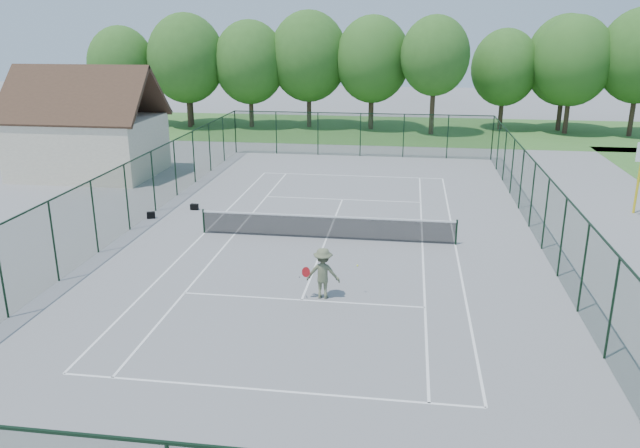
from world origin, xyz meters
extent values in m
plane|color=gray|center=(0.00, 0.00, 0.00)|extent=(140.00, 140.00, 0.00)
cube|color=#437931|center=(0.00, 30.00, 0.01)|extent=(80.00, 16.00, 0.01)
cube|color=white|center=(0.00, 11.88, 0.00)|extent=(10.97, 0.08, 0.01)
cube|color=white|center=(0.00, -11.88, 0.00)|extent=(10.97, 0.08, 0.01)
cube|color=white|center=(0.00, 6.40, 0.00)|extent=(8.23, 0.08, 0.01)
cube|color=white|center=(0.00, -6.40, 0.00)|extent=(8.23, 0.08, 0.01)
cube|color=white|center=(5.49, 0.00, 0.00)|extent=(0.08, 23.77, 0.01)
cube|color=white|center=(-5.49, 0.00, 0.00)|extent=(0.08, 23.77, 0.01)
cube|color=white|center=(4.12, 0.00, 0.00)|extent=(0.08, 23.77, 0.01)
cube|color=white|center=(-4.12, 0.00, 0.00)|extent=(0.08, 23.77, 0.01)
cube|color=white|center=(0.00, 0.00, 0.00)|extent=(0.08, 12.80, 0.01)
cylinder|color=black|center=(-5.50, 0.00, 0.55)|extent=(0.08, 0.08, 1.10)
cylinder|color=black|center=(5.50, 0.00, 0.55)|extent=(0.08, 0.08, 1.10)
cube|color=black|center=(0.00, 0.00, 0.50)|extent=(11.00, 0.02, 0.96)
cube|color=white|center=(0.00, 0.00, 1.00)|extent=(11.00, 0.05, 0.07)
cube|color=#153219|center=(0.00, 18.00, 1.50)|extent=(18.00, 0.02, 3.00)
cube|color=#153219|center=(9.00, 0.00, 1.50)|extent=(0.02, 36.00, 3.00)
cube|color=#153219|center=(-9.00, 0.00, 1.50)|extent=(0.02, 36.00, 3.00)
cube|color=black|center=(0.00, 18.00, 3.00)|extent=(18.00, 0.05, 0.05)
cube|color=black|center=(0.00, -18.00, 3.00)|extent=(18.00, 0.05, 0.05)
cube|color=black|center=(9.00, 0.00, 3.00)|extent=(0.05, 36.00, 0.05)
cube|color=black|center=(-9.00, 0.00, 3.00)|extent=(0.05, 36.00, 0.05)
cube|color=beige|center=(-16.00, 10.00, 1.75)|extent=(8.00, 6.00, 3.50)
cube|color=#493222|center=(-16.00, 11.50, 5.00)|extent=(8.60, 3.27, 3.27)
cube|color=#493222|center=(-16.00, 8.50, 5.00)|extent=(8.60, 3.27, 3.27)
cylinder|color=#463124|center=(-16.50, 30.00, 2.10)|extent=(0.40, 0.40, 4.20)
ellipsoid|color=#386E26|center=(-16.50, 30.00, 6.00)|extent=(6.40, 6.40, 7.40)
cylinder|color=#463124|center=(0.00, 30.00, 2.10)|extent=(0.40, 0.40, 4.20)
ellipsoid|color=#386E26|center=(0.00, 30.00, 6.00)|extent=(6.40, 6.40, 7.40)
cylinder|color=#463124|center=(16.50, 30.00, 2.10)|extent=(0.40, 0.40, 4.20)
ellipsoid|color=#386E26|center=(16.50, 30.00, 6.00)|extent=(6.40, 6.40, 7.40)
cylinder|color=yellow|center=(14.49, 5.98, 1.75)|extent=(0.12, 0.12, 3.50)
cube|color=black|center=(-8.72, 1.76, 0.15)|extent=(0.44, 0.36, 0.31)
cube|color=black|center=(-7.14, 3.45, 0.15)|extent=(0.38, 0.24, 0.29)
imported|color=#5E6547|center=(0.68, -6.07, 0.88)|extent=(1.16, 0.69, 1.77)
sphere|color=#DDEF38|center=(1.81, -5.67, 1.06)|extent=(0.07, 0.07, 0.07)
camera|label=1|loc=(3.33, -25.34, 8.86)|focal=35.00mm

